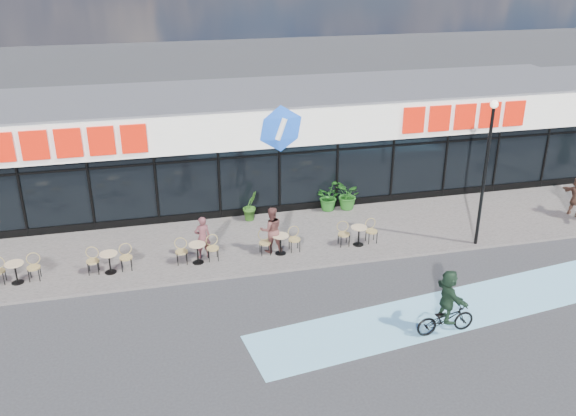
{
  "coord_description": "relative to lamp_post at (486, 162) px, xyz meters",
  "views": [
    {
      "loc": [
        -5.21,
        -16.07,
        10.41
      ],
      "look_at": [
        -0.48,
        3.5,
        1.76
      ],
      "focal_mm": 38.0,
      "sensor_mm": 36.0,
      "label": 1
    }
  ],
  "objects": [
    {
      "name": "potted_plant_left",
      "position": [
        -7.87,
        4.19,
        -2.63
      ],
      "size": [
        0.85,
        0.85,
        1.21
      ],
      "primitive_type": "imported",
      "rotation": [
        0.0,
        0.0,
        0.78
      ],
      "color": "#285317",
      "rests_on": "sidewalk"
    },
    {
      "name": "bistro_set_2",
      "position": [
        -13.35,
        1.03,
        -2.78
      ],
      "size": [
        1.54,
        0.62,
        0.9
      ],
      "color": "tan",
      "rests_on": "sidewalk"
    },
    {
      "name": "potted_plant_mid",
      "position": [
        -3.63,
        4.26,
        -2.6
      ],
      "size": [
        1.08,
        1.21,
        1.25
      ],
      "primitive_type": "imported",
      "rotation": [
        0.0,
        0.0,
        4.8
      ],
      "color": "#1E5618",
      "rests_on": "sidewalk"
    },
    {
      "name": "bike_lane",
      "position": [
        -2.53,
        -3.8,
        -3.33
      ],
      "size": [
        14.17,
        4.13,
        0.01
      ],
      "primitive_type": "cube",
      "rotation": [
        0.0,
        0.0,
        0.14
      ],
      "color": "#71B4D5",
      "rests_on": "ground"
    },
    {
      "name": "building",
      "position": [
        -6.53,
        7.63,
        -0.99
      ],
      "size": [
        30.6,
        6.57,
        4.75
      ],
      "color": "black",
      "rests_on": "ground"
    },
    {
      "name": "patron_right",
      "position": [
        -7.63,
        1.2,
        -2.36
      ],
      "size": [
        0.85,
        0.67,
        1.74
      ],
      "primitive_type": "imported",
      "rotation": [
        0.0,
        0.0,
        3.15
      ],
      "color": "#552F2B",
      "rests_on": "sidewalk"
    },
    {
      "name": "patron_left",
      "position": [
        -10.11,
        1.32,
        -2.44
      ],
      "size": [
        0.63,
        0.47,
        1.59
      ],
      "primitive_type": "imported",
      "rotation": [
        0.0,
        0.0,
        3.31
      ],
      "color": "#51292D",
      "rests_on": "sidewalk"
    },
    {
      "name": "bistro_set_4",
      "position": [
        -7.35,
        1.03,
        -2.78
      ],
      "size": [
        1.54,
        0.62,
        0.9
      ],
      "color": "tan",
      "rests_on": "sidewalk"
    },
    {
      "name": "cyclist_a",
      "position": [
        -3.77,
        -4.89,
        -2.46
      ],
      "size": [
        1.83,
        1.51,
        2.06
      ],
      "color": "black",
      "rests_on": "ground"
    },
    {
      "name": "potted_plant_right",
      "position": [
        -4.5,
        4.44,
        -2.63
      ],
      "size": [
        1.1,
        1.22,
        1.21
      ],
      "primitive_type": "imported",
      "rotation": [
        0.0,
        0.0,
        1.41
      ],
      "color": "#1C5518",
      "rests_on": "sidewalk"
    },
    {
      "name": "sidewalk",
      "position": [
        -6.53,
        2.2,
        -3.28
      ],
      "size": [
        44.0,
        5.0,
        0.1
      ],
      "primitive_type": "cube",
      "color": "#635C58",
      "rests_on": "ground"
    },
    {
      "name": "ground",
      "position": [
        -6.53,
        -2.3,
        -3.33
      ],
      "size": [
        120.0,
        120.0,
        0.0
      ],
      "primitive_type": "plane",
      "color": "#28282B",
      "rests_on": "ground"
    },
    {
      "name": "bistro_set_1",
      "position": [
        -16.35,
        1.03,
        -2.78
      ],
      "size": [
        1.54,
        0.62,
        0.9
      ],
      "color": "tan",
      "rests_on": "sidewalk"
    },
    {
      "name": "lamp_post",
      "position": [
        0.0,
        0.0,
        0.0
      ],
      "size": [
        0.28,
        0.28,
        5.48
      ],
      "color": "black",
      "rests_on": "sidewalk"
    },
    {
      "name": "bistro_set_3",
      "position": [
        -10.35,
        1.03,
        -2.78
      ],
      "size": [
        1.54,
        0.62,
        0.9
      ],
      "color": "tan",
      "rests_on": "sidewalk"
    },
    {
      "name": "bistro_set_5",
      "position": [
        -4.35,
        1.03,
        -2.78
      ],
      "size": [
        1.54,
        0.62,
        0.9
      ],
      "color": "tan",
      "rests_on": "sidewalk"
    }
  ]
}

